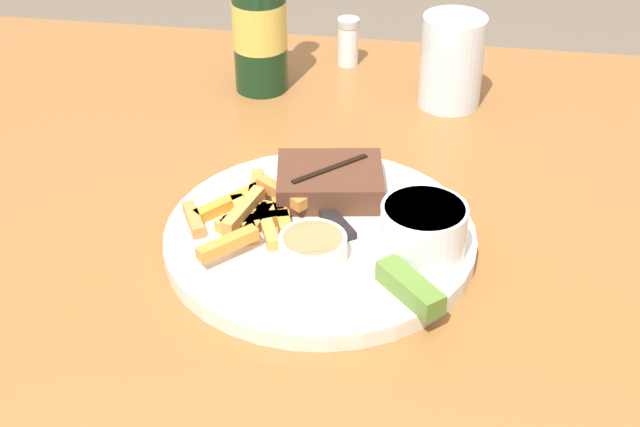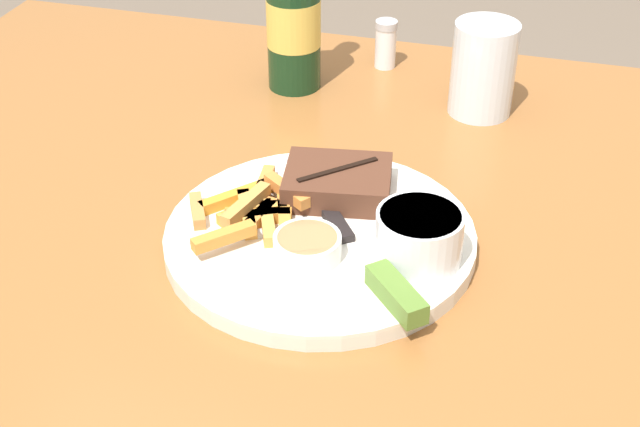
{
  "view_description": "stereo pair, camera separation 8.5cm",
  "coord_description": "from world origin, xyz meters",
  "views": [
    {
      "loc": [
        0.11,
        -0.69,
        1.28
      ],
      "look_at": [
        0.0,
        0.0,
        0.8
      ],
      "focal_mm": 50.0,
      "sensor_mm": 36.0,
      "label": 1
    },
    {
      "loc": [
        0.19,
        -0.67,
        1.28
      ],
      "look_at": [
        0.0,
        0.0,
        0.8
      ],
      "focal_mm": 50.0,
      "sensor_mm": 36.0,
      "label": 2
    }
  ],
  "objects": [
    {
      "name": "drinking_glass",
      "position": [
        0.11,
        0.32,
        0.82
      ],
      "size": [
        0.08,
        0.08,
        0.11
      ],
      "color": "silver",
      "rests_on": "dining_table"
    },
    {
      "name": "steak_portion",
      "position": [
        0.0,
        0.07,
        0.79
      ],
      "size": [
        0.12,
        0.1,
        0.03
      ],
      "color": "#512D1E",
      "rests_on": "dinner_plate"
    },
    {
      "name": "dipping_sauce_cup",
      "position": [
        0.0,
        -0.04,
        0.79
      ],
      "size": [
        0.06,
        0.06,
        0.02
      ],
      "color": "silver",
      "rests_on": "dinner_plate"
    },
    {
      "name": "knife_utensil",
      "position": [
        -0.01,
        0.04,
        0.78
      ],
      "size": [
        0.11,
        0.14,
        0.01
      ],
      "rotation": [
        0.0,
        0.0,
        2.19
      ],
      "color": "#B7B7BC",
      "rests_on": "dinner_plate"
    },
    {
      "name": "dining_table",
      "position": [
        0.0,
        0.0,
        0.67
      ],
      "size": [
        1.25,
        1.01,
        0.76
      ],
      "color": "#935B2D",
      "rests_on": "ground_plane"
    },
    {
      "name": "salt_shaker",
      "position": [
        -0.03,
        0.42,
        0.79
      ],
      "size": [
        0.03,
        0.03,
        0.07
      ],
      "color": "white",
      "rests_on": "dining_table"
    },
    {
      "name": "pickle_spear",
      "position": [
        0.09,
        -0.09,
        0.79
      ],
      "size": [
        0.07,
        0.07,
        0.02
      ],
      "color": "#567A2D",
      "rests_on": "dinner_plate"
    },
    {
      "name": "coleslaw_cup",
      "position": [
        0.1,
        -0.02,
        0.8
      ],
      "size": [
        0.08,
        0.08,
        0.05
      ],
      "color": "white",
      "rests_on": "dinner_plate"
    },
    {
      "name": "fork_utensil",
      "position": [
        -0.07,
        -0.03,
        0.78
      ],
      "size": [
        0.13,
        0.06,
        0.0
      ],
      "rotation": [
        0.0,
        0.0,
        6.69
      ],
      "color": "#B7B7BC",
      "rests_on": "dinner_plate"
    },
    {
      "name": "fries_pile",
      "position": [
        -0.07,
        0.01,
        0.78
      ],
      "size": [
        0.13,
        0.17,
        0.02
      ],
      "color": "#C78334",
      "rests_on": "dinner_plate"
    },
    {
      "name": "dinner_plate",
      "position": [
        0.0,
        0.0,
        0.77
      ],
      "size": [
        0.3,
        0.3,
        0.02
      ],
      "color": "silver",
      "rests_on": "dining_table"
    },
    {
      "name": "beer_bottle",
      "position": [
        -0.13,
        0.33,
        0.85
      ],
      "size": [
        0.07,
        0.07,
        0.26
      ],
      "color": "#143319",
      "rests_on": "dining_table"
    }
  ]
}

